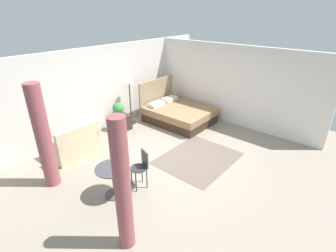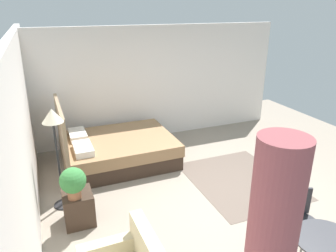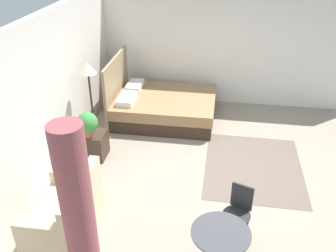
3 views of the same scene
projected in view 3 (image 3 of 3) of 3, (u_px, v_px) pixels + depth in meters
name	position (u px, v px, depth m)	size (l,w,h in m)	color
ground_plane	(223.00, 174.00, 6.31)	(8.92, 8.91, 0.02)	gray
wall_back	(50.00, 93.00, 6.08)	(8.92, 0.12, 2.60)	silver
wall_right	(231.00, 48.00, 8.21)	(0.12, 5.91, 2.60)	silver
area_rug	(253.00, 167.00, 6.47)	(2.05, 1.68, 0.01)	#66564C
bed	(161.00, 106.00, 7.94)	(1.71, 2.16, 1.34)	#38281E
couch	(67.00, 215.00, 4.97)	(1.22, 0.76, 0.90)	beige
nightstand	(94.00, 145.00, 6.65)	(0.46, 0.42, 0.49)	#38281E
potted_plant	(87.00, 123.00, 6.33)	(0.36, 0.36, 0.46)	#935B3D
floor_lamp	(89.00, 78.00, 6.60)	(0.31, 0.31, 1.62)	black
balcony_table	(220.00, 245.00, 4.29)	(0.70, 0.70, 0.68)	#3F3F44
cafe_chair_near_window	(239.00, 209.00, 4.75)	(0.47, 0.47, 0.86)	#2D2D33
curtain_right	(81.00, 228.00, 3.60)	(0.32, 0.32, 2.33)	#994C51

